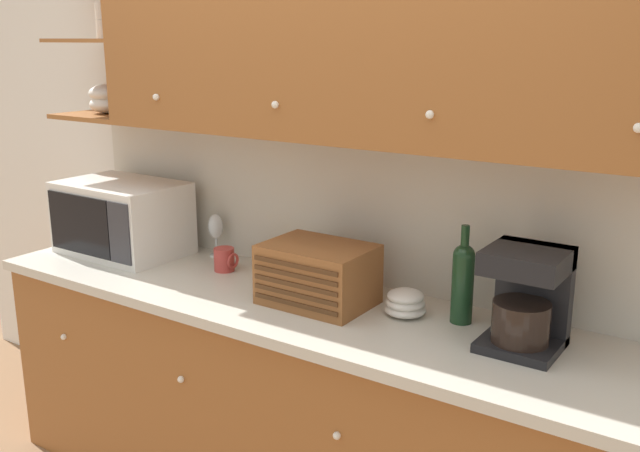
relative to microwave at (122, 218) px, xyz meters
name	(u,v)px	position (x,y,z in m)	size (l,w,h in m)	color
wall_back	(355,180)	(1.04, 0.30, 0.24)	(5.14, 0.06, 2.60)	white
counter_unit	(306,411)	(1.04, -0.04, -0.61)	(2.76, 0.65, 0.90)	#935628
backsplash_panel	(350,207)	(1.04, 0.26, 0.13)	(2.74, 0.01, 0.59)	beige
upper_cabinets	(367,37)	(1.20, 0.08, 0.78)	(2.74, 0.39, 0.70)	#935628
microwave	(122,218)	(0.00, 0.00, 0.00)	(0.55, 0.38, 0.32)	silver
wine_glass	(216,228)	(0.38, 0.19, -0.03)	(0.07, 0.07, 0.19)	silver
mug	(225,259)	(0.55, 0.06, -0.11)	(0.10, 0.08, 0.10)	#B73D38
mug_blue_second	(278,259)	(0.74, 0.18, -0.11)	(0.10, 0.09, 0.11)	gold
bread_box	(318,274)	(1.08, -0.03, -0.05)	(0.38, 0.29, 0.22)	brown
bowl_stack_on_counter	(405,303)	(1.40, 0.04, -0.12)	(0.15, 0.15, 0.09)	silver
wine_bottle	(463,279)	(1.59, 0.09, -0.01)	(0.07, 0.07, 0.34)	#19381E
coffee_maker	(526,298)	(1.83, 0.02, 0.00)	(0.24, 0.24, 0.32)	black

